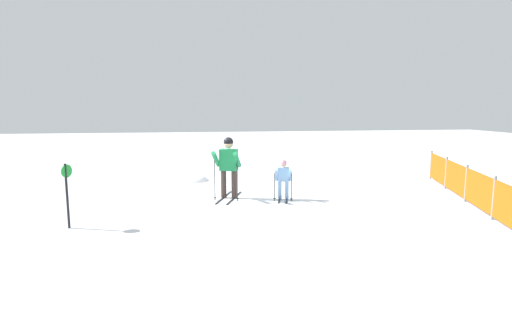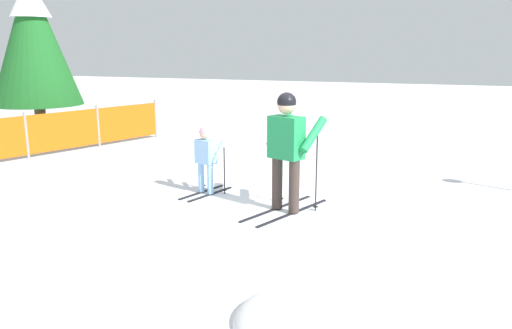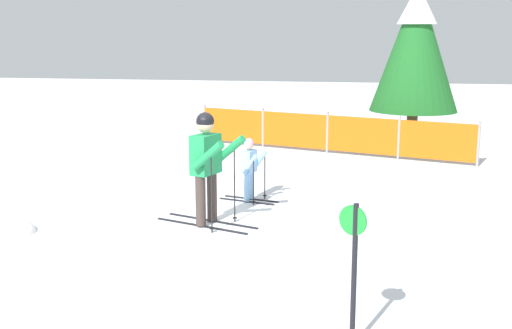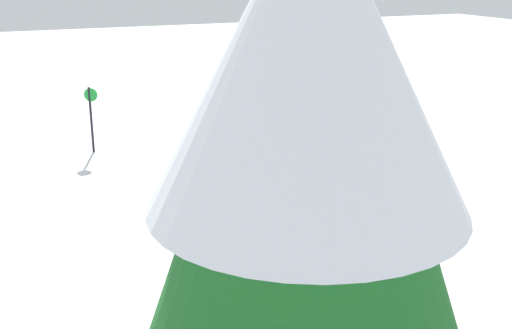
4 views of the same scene
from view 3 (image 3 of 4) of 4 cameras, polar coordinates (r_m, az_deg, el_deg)
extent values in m
plane|color=white|center=(9.87, -4.89, -5.43)|extent=(60.00, 60.00, 0.00)
cube|color=black|center=(10.06, -3.90, -5.02)|extent=(1.55, 0.59, 0.02)
cube|color=black|center=(9.82, -4.90, -5.46)|extent=(1.55, 0.59, 0.02)
cylinder|color=#3F332D|center=(9.96, -3.93, -2.83)|extent=(0.15, 0.15, 0.77)
cylinder|color=#3F332D|center=(9.71, -4.94, -3.22)|extent=(0.15, 0.15, 0.77)
cube|color=#1E8C4C|center=(9.68, -4.50, 0.92)|extent=(0.42, 0.55, 0.60)
cylinder|color=#1E8C4C|center=(9.79, -2.35, 1.33)|extent=(0.56, 0.30, 0.48)
cylinder|color=#1E8C4C|center=(9.30, -4.31, 0.76)|extent=(0.56, 0.30, 0.48)
sphere|color=#D8AD8C|center=(9.61, -4.54, 3.59)|extent=(0.26, 0.26, 0.26)
sphere|color=black|center=(9.60, -4.54, 3.85)|extent=(0.27, 0.27, 0.27)
cylinder|color=black|center=(9.88, -1.92, -1.75)|extent=(0.02, 0.02, 1.20)
cylinder|color=black|center=(10.02, -1.90, -4.77)|extent=(0.07, 0.07, 0.01)
cylinder|color=black|center=(9.36, -3.98, -2.54)|extent=(0.02, 0.02, 1.20)
cylinder|color=black|center=(9.50, -3.93, -5.71)|extent=(0.07, 0.07, 0.01)
cube|color=black|center=(11.35, -0.41, -3.07)|extent=(1.02, 0.31, 0.02)
cube|color=black|center=(11.17, -0.85, -3.31)|extent=(1.02, 0.31, 0.02)
cylinder|color=#8CBFF2|center=(11.28, -0.41, -1.81)|extent=(0.10, 0.10, 0.49)
cylinder|color=#8CBFF2|center=(11.11, -0.85, -2.02)|extent=(0.10, 0.10, 0.49)
cube|color=#8CBFF2|center=(11.10, -0.64, 0.29)|extent=(0.25, 0.34, 0.38)
cylinder|color=#8CBFF2|center=(11.23, 0.32, 0.38)|extent=(0.30, 0.15, 0.37)
cylinder|color=#8CBFF2|center=(10.88, -0.52, 0.03)|extent=(0.30, 0.15, 0.37)
sphere|color=#D8AD8C|center=(11.05, -0.64, 1.77)|extent=(0.16, 0.16, 0.16)
sphere|color=pink|center=(11.04, -0.64, 1.92)|extent=(0.17, 0.17, 0.17)
cylinder|color=black|center=(11.30, 0.79, -1.19)|extent=(0.02, 0.02, 0.77)
cylinder|color=black|center=(11.37, 0.78, -2.78)|extent=(0.07, 0.07, 0.01)
cylinder|color=black|center=(10.88, -0.23, -1.68)|extent=(0.02, 0.02, 0.77)
cylinder|color=black|center=(10.96, -0.23, -3.33)|extent=(0.07, 0.07, 0.01)
cylinder|color=gray|center=(17.36, -4.59, 3.68)|extent=(0.06, 0.06, 1.01)
cylinder|color=gray|center=(16.49, 0.62, 3.29)|extent=(0.06, 0.06, 1.01)
cylinder|color=gray|center=(15.76, 6.36, 2.84)|extent=(0.06, 0.06, 1.01)
cylinder|color=gray|center=(15.21, 12.58, 2.32)|extent=(0.06, 0.06, 1.01)
cylinder|color=gray|center=(14.85, 19.17, 1.73)|extent=(0.06, 0.06, 1.01)
cube|color=#E75B0F|center=(16.91, -2.05, 3.50)|extent=(1.70, 0.57, 0.85)
cube|color=#E75B0F|center=(16.10, 3.43, 3.08)|extent=(1.70, 0.57, 0.85)
cube|color=#E75B0F|center=(15.46, 9.41, 2.59)|extent=(1.70, 0.57, 0.85)
cube|color=#E75B0F|center=(15.00, 15.84, 2.03)|extent=(1.70, 0.57, 0.85)
cylinder|color=#4C3823|center=(17.42, 13.68, 3.21)|extent=(0.28, 0.28, 0.89)
cone|color=#1C6224|center=(17.25, 14.01, 10.13)|extent=(2.26, 2.26, 3.32)
cone|color=white|center=(17.26, 14.19, 13.65)|extent=(1.02, 1.02, 0.99)
cylinder|color=black|center=(6.00, 8.70, -9.90)|extent=(0.05, 0.05, 1.39)
cylinder|color=green|center=(5.84, 8.61, -4.93)|extent=(0.25, 0.15, 0.28)
ellipsoid|color=white|center=(10.22, -21.78, -5.64)|extent=(1.04, 0.88, 0.42)
camera|label=1|loc=(11.99, 56.66, 4.93)|focal=28.00mm
camera|label=2|loc=(11.47, -42.16, 5.72)|focal=35.00mm
camera|label=4|loc=(19.03, 16.72, 14.07)|focal=45.00mm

